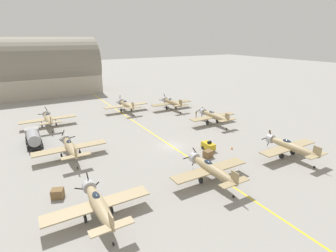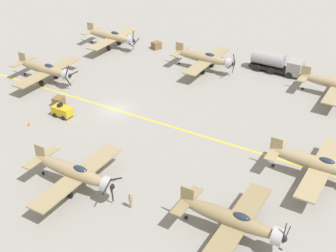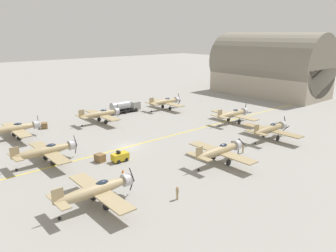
{
  "view_description": "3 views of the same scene",
  "coord_description": "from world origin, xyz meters",
  "px_view_note": "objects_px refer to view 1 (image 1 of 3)",
  "views": [
    {
      "loc": [
        -23.51,
        -38.85,
        19.49
      ],
      "look_at": [
        0.74,
        2.58,
        3.12
      ],
      "focal_mm": 28.0,
      "sensor_mm": 36.0,
      "label": 1
    },
    {
      "loc": [
        42.71,
        33.34,
        29.51
      ],
      "look_at": [
        3.08,
        9.77,
        2.06
      ],
      "focal_mm": 50.0,
      "sensor_mm": 36.0,
      "label": 2
    },
    {
      "loc": [
        45.88,
        -30.04,
        19.24
      ],
      "look_at": [
        2.3,
        7.18,
        2.97
      ],
      "focal_mm": 35.0,
      "sensor_mm": 36.0,
      "label": 3
    }
  ],
  "objects_px": {
    "airplane_near_center": "(211,169)",
    "hangar": "(45,70)",
    "supply_crate_by_tanker": "(58,193)",
    "fuel_tanker": "(33,137)",
    "airplane_far_right": "(172,102)",
    "airplane_mid_left": "(70,147)",
    "airplane_near_right": "(290,146)",
    "airplane_far_center": "(126,105)",
    "airplane_near_left": "(98,204)",
    "airplane_mid_right": "(214,116)",
    "tow_tractor": "(208,146)",
    "ground_crew_walking": "(196,114)",
    "supply_crate_mid_lane": "(208,154)",
    "ground_crew_inspecting": "(270,133)",
    "traffic_cone": "(232,148)",
    "airplane_far_left": "(48,118)"
  },
  "relations": [
    {
      "from": "supply_crate_by_tanker",
      "to": "airplane_far_center",
      "type": "bearing_deg",
      "value": 55.78
    },
    {
      "from": "airplane_far_center",
      "to": "ground_crew_walking",
      "type": "relative_size",
      "value": 7.01
    },
    {
      "from": "airplane_near_left",
      "to": "hangar",
      "type": "bearing_deg",
      "value": 74.39
    },
    {
      "from": "airplane_near_right",
      "to": "airplane_far_center",
      "type": "distance_m",
      "value": 42.94
    },
    {
      "from": "airplane_far_right",
      "to": "airplane_near_center",
      "type": "relative_size",
      "value": 1.0
    },
    {
      "from": "airplane_far_left",
      "to": "ground_crew_walking",
      "type": "xyz_separation_m",
      "value": [
        33.32,
        -11.09,
        -1.08
      ]
    },
    {
      "from": "ground_crew_inspecting",
      "to": "traffic_cone",
      "type": "height_order",
      "value": "ground_crew_inspecting"
    },
    {
      "from": "airplane_near_right",
      "to": "airplane_far_right",
      "type": "bearing_deg",
      "value": 92.57
    },
    {
      "from": "ground_crew_walking",
      "to": "supply_crate_mid_lane",
      "type": "height_order",
      "value": "ground_crew_walking"
    },
    {
      "from": "airplane_far_center",
      "to": "fuel_tanker",
      "type": "relative_size",
      "value": 1.5
    },
    {
      "from": "airplane_near_right",
      "to": "airplane_mid_left",
      "type": "relative_size",
      "value": 1.0
    },
    {
      "from": "tow_tractor",
      "to": "ground_crew_walking",
      "type": "distance_m",
      "value": 20.28
    },
    {
      "from": "supply_crate_by_tanker",
      "to": "fuel_tanker",
      "type": "bearing_deg",
      "value": 93.02
    },
    {
      "from": "airplane_near_left",
      "to": "airplane_mid_left",
      "type": "distance_m",
      "value": 18.05
    },
    {
      "from": "airplane_far_center",
      "to": "airplane_near_left",
      "type": "distance_m",
      "value": 44.88
    },
    {
      "from": "airplane_near_center",
      "to": "fuel_tanker",
      "type": "distance_m",
      "value": 34.38
    },
    {
      "from": "fuel_tanker",
      "to": "supply_crate_mid_lane",
      "type": "height_order",
      "value": "fuel_tanker"
    },
    {
      "from": "airplane_near_center",
      "to": "hangar",
      "type": "height_order",
      "value": "hangar"
    },
    {
      "from": "airplane_near_right",
      "to": "airplane_far_center",
      "type": "height_order",
      "value": "airplane_far_center"
    },
    {
      "from": "airplane_near_left",
      "to": "airplane_near_center",
      "type": "bearing_deg",
      "value": -12.32
    },
    {
      "from": "airplane_mid_left",
      "to": "airplane_mid_right",
      "type": "height_order",
      "value": "airplane_mid_left"
    },
    {
      "from": "airplane_far_left",
      "to": "airplane_far_center",
      "type": "bearing_deg",
      "value": -3.35
    },
    {
      "from": "fuel_tanker",
      "to": "traffic_cone",
      "type": "relative_size",
      "value": 14.55
    },
    {
      "from": "airplane_far_left",
      "to": "supply_crate_by_tanker",
      "type": "bearing_deg",
      "value": -106.6
    },
    {
      "from": "airplane_near_center",
      "to": "ground_crew_walking",
      "type": "xyz_separation_m",
      "value": [
        16.76,
        26.46,
        -1.08
      ]
    },
    {
      "from": "airplane_near_left",
      "to": "fuel_tanker",
      "type": "bearing_deg",
      "value": 86.66
    },
    {
      "from": "airplane_far_center",
      "to": "fuel_tanker",
      "type": "xyz_separation_m",
      "value": [
        -23.95,
        -12.76,
        -0.5
      ]
    },
    {
      "from": "traffic_cone",
      "to": "fuel_tanker",
      "type": "bearing_deg",
      "value": 146.18
    },
    {
      "from": "airplane_mid_right",
      "to": "ground_crew_inspecting",
      "type": "xyz_separation_m",
      "value": [
        4.28,
        -12.57,
        -1.08
      ]
    },
    {
      "from": "airplane_near_right",
      "to": "fuel_tanker",
      "type": "distance_m",
      "value": 46.5
    },
    {
      "from": "airplane_mid_right",
      "to": "airplane_far_left",
      "type": "height_order",
      "value": "airplane_far_left"
    },
    {
      "from": "airplane_far_center",
      "to": "fuel_tanker",
      "type": "bearing_deg",
      "value": -168.78
    },
    {
      "from": "airplane_far_center",
      "to": "tow_tractor",
      "type": "relative_size",
      "value": 4.62
    },
    {
      "from": "airplane_near_right",
      "to": "fuel_tanker",
      "type": "bearing_deg",
      "value": 143.68
    },
    {
      "from": "airplane_far_right",
      "to": "airplane_near_center",
      "type": "height_order",
      "value": "airplane_far_right"
    },
    {
      "from": "supply_crate_by_tanker",
      "to": "tow_tractor",
      "type": "bearing_deg",
      "value": 4.62
    },
    {
      "from": "airplane_near_left",
      "to": "supply_crate_by_tanker",
      "type": "xyz_separation_m",
      "value": [
        -3.39,
        6.85,
        -1.41
      ]
    },
    {
      "from": "airplane_near_center",
      "to": "ground_crew_walking",
      "type": "bearing_deg",
      "value": 69.3
    },
    {
      "from": "airplane_far_right",
      "to": "airplane_mid_left",
      "type": "distance_m",
      "value": 36.01
    },
    {
      "from": "airplane_far_left",
      "to": "ground_crew_inspecting",
      "type": "distance_m",
      "value": 48.42
    },
    {
      "from": "hangar",
      "to": "ground_crew_inspecting",
      "type": "bearing_deg",
      "value": -64.43
    },
    {
      "from": "airplane_near_center",
      "to": "supply_crate_mid_lane",
      "type": "relative_size",
      "value": 8.23
    },
    {
      "from": "airplane_mid_right",
      "to": "ground_crew_walking",
      "type": "relative_size",
      "value": 7.01
    },
    {
      "from": "airplane_mid_left",
      "to": "ground_crew_inspecting",
      "type": "bearing_deg",
      "value": -32.56
    },
    {
      "from": "airplane_mid_right",
      "to": "tow_tractor",
      "type": "distance_m",
      "value": 15.42
    },
    {
      "from": "airplane_near_right",
      "to": "hangar",
      "type": "relative_size",
      "value": 0.34
    },
    {
      "from": "airplane_far_left",
      "to": "traffic_cone",
      "type": "bearing_deg",
      "value": -59.96
    },
    {
      "from": "airplane_mid_left",
      "to": "fuel_tanker",
      "type": "xyz_separation_m",
      "value": [
        -4.96,
        9.64,
        -0.5
      ]
    },
    {
      "from": "airplane_near_right",
      "to": "airplane_near_left",
      "type": "distance_m",
      "value": 32.54
    },
    {
      "from": "airplane_far_right",
      "to": "tow_tractor",
      "type": "distance_m",
      "value": 28.84
    }
  ]
}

